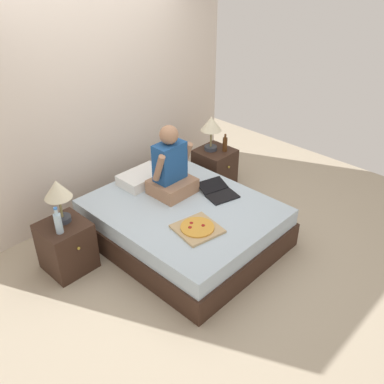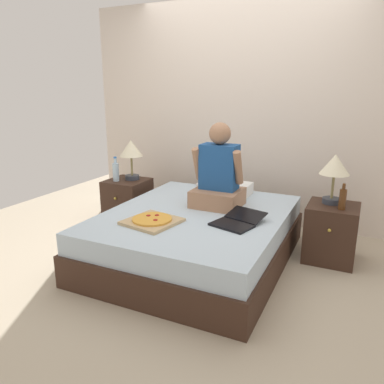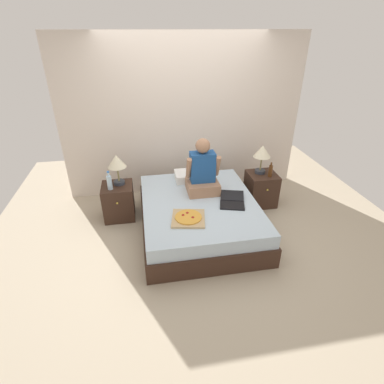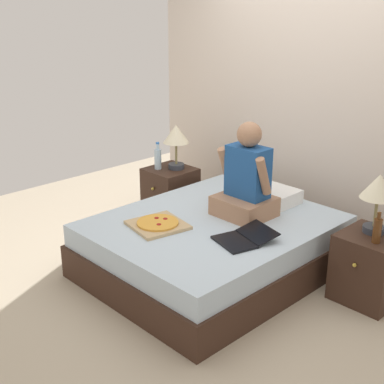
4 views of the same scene
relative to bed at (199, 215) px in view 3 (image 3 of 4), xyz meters
name	(u,v)px [view 3 (image 3 of 4)]	position (x,y,z in m)	size (l,w,h in m)	color
ground_plane	(199,228)	(0.00, 0.00, -0.22)	(5.87, 5.87, 0.00)	tan
wall_back	(184,118)	(0.00, 1.31, 1.03)	(3.87, 0.12, 2.50)	beige
bed	(199,215)	(0.00, 0.00, 0.00)	(1.57, 1.91, 0.46)	#382319
nightstand_left	(119,201)	(-1.11, 0.53, 0.04)	(0.44, 0.47, 0.52)	#382319
lamp_on_left_nightstand	(117,163)	(-1.07, 0.58, 0.63)	(0.26, 0.26, 0.45)	#333842
water_bottle	(109,182)	(-1.19, 0.44, 0.41)	(0.07, 0.07, 0.28)	silver
nightstand_right	(261,189)	(1.11, 0.53, 0.04)	(0.44, 0.47, 0.52)	#382319
lamp_on_right_nightstand	(262,153)	(1.08, 0.58, 0.63)	(0.26, 0.26, 0.45)	#333842
beer_bottle	(270,171)	(1.18, 0.43, 0.39)	(0.06, 0.06, 0.23)	#512D14
pillow	(192,176)	(0.02, 0.67, 0.29)	(0.52, 0.34, 0.12)	white
person_seated	(203,173)	(0.10, 0.28, 0.52)	(0.47, 0.40, 0.78)	#A37556
laptop	(232,202)	(0.42, -0.13, 0.25)	(0.42, 0.49, 0.07)	black
pizza_box	(188,218)	(-0.22, -0.40, 0.25)	(0.47, 0.47, 0.05)	tan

